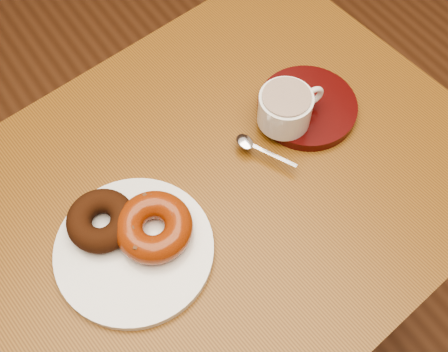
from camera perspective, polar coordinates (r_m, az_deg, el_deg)
ground at (r=1.58m, az=-3.72°, el=-11.39°), size 6.00×6.00×0.00m
cafe_table at (r=0.94m, az=-1.01°, el=-4.98°), size 0.88×0.69×0.77m
donut_plate at (r=0.79m, az=-9.10°, el=-7.41°), size 0.22×0.22×0.01m
donut_cinnamon at (r=0.79m, az=-12.38°, el=-4.44°), size 0.12×0.12×0.03m
donut_caramel at (r=0.77m, az=-7.14°, el=-5.16°), size 0.13×0.13×0.04m
saucer at (r=0.91m, az=8.43°, el=6.94°), size 0.17×0.17×0.02m
coffee_cup at (r=0.85m, az=6.31°, el=6.90°), size 0.11×0.08×0.06m
teaspoon at (r=0.84m, az=2.69°, el=3.22°), size 0.05×0.10×0.01m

